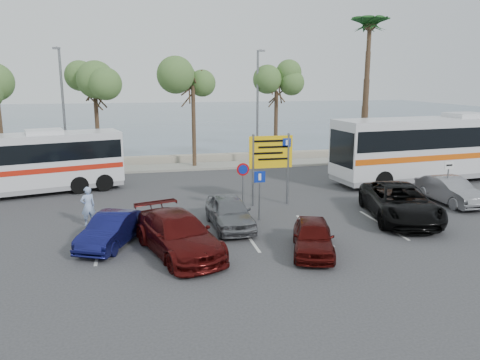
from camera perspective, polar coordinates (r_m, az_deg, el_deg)
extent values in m
plane|color=#323234|center=(20.48, 3.47, -5.51)|extent=(120.00, 120.00, 0.00)
cube|color=gray|center=(33.75, -3.02, 1.75)|extent=(44.00, 2.40, 0.15)
cube|color=#A39983|center=(35.66, -3.56, 2.68)|extent=(48.00, 0.80, 0.60)
plane|color=#3E5764|center=(79.17, -8.56, 7.67)|extent=(140.00, 140.00, 0.00)
cylinder|color=#382619|center=(34.03, -27.13, 5.15)|extent=(0.28, 0.28, 5.32)
cylinder|color=#382619|center=(33.04, -16.96, 5.55)|extent=(0.28, 0.28, 5.04)
cylinder|color=#382619|center=(33.13, -5.66, 6.53)|extent=(0.28, 0.28, 5.60)
cylinder|color=#382619|center=(34.38, 4.39, 6.41)|extent=(0.28, 0.28, 5.18)
cylinder|color=#382619|center=(36.86, 15.10, 10.18)|extent=(0.48, 0.48, 10.00)
cylinder|color=slate|center=(32.73, -20.69, 7.84)|extent=(0.16, 0.16, 8.00)
cylinder|color=slate|center=(32.27, -21.35, 14.78)|extent=(0.12, 0.90, 0.12)
cube|color=slate|center=(31.77, -21.48, 14.73)|extent=(0.45, 0.25, 0.12)
cylinder|color=slate|center=(33.48, 2.14, 8.70)|extent=(0.16, 0.16, 8.00)
cylinder|color=slate|center=(33.02, 2.40, 15.51)|extent=(0.12, 0.90, 0.12)
cube|color=slate|center=(32.54, 2.63, 15.47)|extent=(0.45, 0.25, 0.12)
cylinder|color=slate|center=(23.05, 1.60, 1.15)|extent=(0.12, 0.12, 3.60)
cylinder|color=slate|center=(23.55, 5.86, 1.33)|extent=(0.12, 0.12, 3.60)
cube|color=yellow|center=(23.13, 3.78, 3.43)|extent=(2.20, 0.06, 1.60)
cube|color=#0C2699|center=(23.25, 5.73, 4.57)|extent=(0.42, 0.01, 0.42)
cylinder|color=slate|center=(22.28, 0.34, -1.08)|extent=(0.07, 0.07, 2.20)
cylinder|color=#B20C0C|center=(22.05, 0.36, 1.30)|extent=(0.60, 0.03, 0.60)
cylinder|color=slate|center=(20.87, 2.38, -2.02)|extent=(0.07, 0.07, 2.20)
cube|color=#0C2699|center=(20.64, 2.42, 0.39)|extent=(0.50, 0.03, 0.50)
cylinder|color=slate|center=(25.83, 23.94, -0.29)|extent=(0.07, 0.07, 2.20)
cube|color=white|center=(25.65, 24.14, 1.67)|extent=(0.50, 0.03, 0.40)
cube|color=silver|center=(27.83, -26.01, 2.07)|extent=(11.56, 5.27, 2.78)
cube|color=black|center=(27.76, -26.10, 3.08)|extent=(11.35, 5.25, 0.99)
cube|color=red|center=(27.90, -25.92, 1.16)|extent=(11.46, 5.27, 0.28)
cube|color=gray|center=(28.08, -25.74, -0.72)|extent=(11.44, 5.22, 0.52)
cube|color=silver|center=(27.63, -26.30, 5.14)|extent=(2.22, 1.95, 0.23)
cube|color=silver|center=(31.24, 22.87, 3.98)|extent=(13.58, 4.22, 3.28)
cube|color=black|center=(31.17, 22.96, 5.04)|extent=(13.31, 4.24, 1.17)
cube|color=#D7530C|center=(31.31, 22.79, 3.03)|extent=(13.45, 4.24, 0.33)
cube|color=gray|center=(31.49, 22.63, 1.03)|extent=(13.44, 4.18, 0.61)
cube|color=silver|center=(31.06, 23.15, 7.22)|extent=(2.40, 2.00, 0.27)
imported|color=slate|center=(19.98, -1.30, -3.91)|extent=(1.76, 4.07, 1.37)
imported|color=#10124B|center=(18.55, -15.34, -5.86)|extent=(2.71, 3.96, 1.24)
imported|color=#4A0D0C|center=(17.19, -7.52, -6.57)|extent=(3.45, 5.43, 1.46)
imported|color=#410B09|center=(17.36, 8.89, -6.85)|extent=(2.50, 3.86, 1.22)
imported|color=black|center=(22.29, 18.93, -2.57)|extent=(3.92, 6.17, 1.59)
imported|color=gray|center=(26.04, 24.22, -1.17)|extent=(1.55, 4.16, 1.36)
imported|color=#99B1DF|center=(21.24, -18.04, -3.04)|extent=(0.74, 0.63, 1.72)
imported|color=#363E52|center=(30.56, 20.26, 1.47)|extent=(0.84, 0.99, 1.82)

